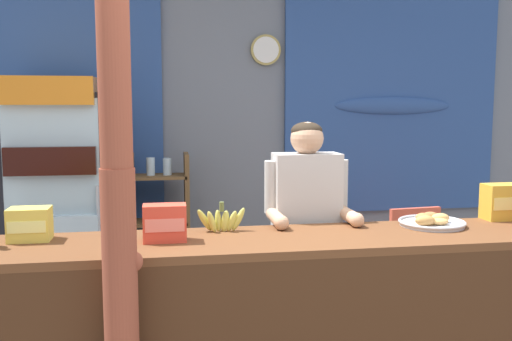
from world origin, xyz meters
name	(u,v)px	position (x,y,z in m)	size (l,w,h in m)	color
back_wall_curtained	(244,126)	(-0.01, 2.75, 1.45)	(5.63, 0.22, 2.80)	slate
stall_counter	(292,318)	(-0.11, 0.42, 0.61)	(3.71, 0.56, 0.98)	brown
timber_post	(117,183)	(-0.90, 0.16, 1.33)	(0.17, 0.14, 2.77)	brown
drink_fridge	(59,188)	(-1.50, 2.25, 1.01)	(0.74, 0.64, 1.84)	black
bottle_shelf_rack	(160,226)	(-0.75, 2.41, 0.66)	(0.48, 0.28, 1.25)	brown
plastic_lawn_chair	(405,251)	(1.16, 1.92, 0.49)	(0.49, 0.49, 0.86)	#E5563D
shopkeeper	(307,220)	(0.10, 0.96, 0.97)	(0.49, 0.42, 1.54)	#28282D
snack_box_instant_noodle	(30,224)	(-1.36, 0.67, 1.06)	(0.19, 0.14, 0.16)	#EAD14C
snack_box_crackers	(165,223)	(-0.71, 0.55, 1.07)	(0.21, 0.12, 0.18)	#E5422D
snack_box_choco_powder	(504,202)	(1.21, 0.76, 1.08)	(0.23, 0.14, 0.20)	gold
pastry_tray	(432,222)	(0.72, 0.66, 1.01)	(0.36, 0.36, 0.07)	#BCBCC1
banana_bunch	(221,220)	(-0.42, 0.72, 1.04)	(0.27, 0.07, 0.16)	#CCC14C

